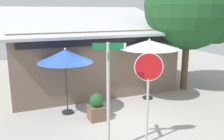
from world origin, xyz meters
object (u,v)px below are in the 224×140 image
object	(u,v)px
shade_tree	(195,7)
patio_umbrella_ivory_center	(149,45)
sidewalk_planter	(96,108)
street_sign_post	(108,88)
patio_umbrella_royal_blue_left	(65,56)
stop_sign	(148,81)

from	to	relation	value
shade_tree	patio_umbrella_ivory_center	bearing A→B (deg)	-170.11
patio_umbrella_ivory_center	sidewalk_planter	world-z (taller)	patio_umbrella_ivory_center
street_sign_post	shade_tree	distance (m)	7.46
patio_umbrella_royal_blue_left	sidewalk_planter	bearing A→B (deg)	-49.33
stop_sign	street_sign_post	bearing A→B (deg)	177.38
street_sign_post	shade_tree	xyz separation A→B (m)	(6.01, 3.83, 2.18)
street_sign_post	patio_umbrella_royal_blue_left	world-z (taller)	street_sign_post
shade_tree	stop_sign	bearing A→B (deg)	-141.07
stop_sign	shade_tree	xyz separation A→B (m)	(4.81, 3.88, 2.11)
patio_umbrella_royal_blue_left	shade_tree	distance (m)	6.78
street_sign_post	shade_tree	size ratio (longest dim) A/B	0.49
stop_sign	sidewalk_planter	bearing A→B (deg)	110.97
street_sign_post	patio_umbrella_ivory_center	size ratio (longest dim) A/B	1.13
patio_umbrella_royal_blue_left	patio_umbrella_ivory_center	bearing A→B (deg)	3.75
shade_tree	patio_umbrella_royal_blue_left	bearing A→B (deg)	-173.63
patio_umbrella_ivory_center	shade_tree	bearing A→B (deg)	9.89
street_sign_post	shade_tree	bearing A→B (deg)	32.49
sidewalk_planter	shade_tree	bearing A→B (deg)	16.94
street_sign_post	stop_sign	distance (m)	1.21
street_sign_post	patio_umbrella_royal_blue_left	distance (m)	3.16
stop_sign	shade_tree	distance (m)	6.53
stop_sign	shade_tree	world-z (taller)	shade_tree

